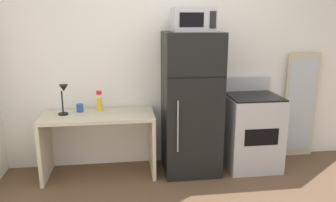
{
  "coord_description": "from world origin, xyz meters",
  "views": [
    {
      "loc": [
        -0.67,
        -2.38,
        1.82
      ],
      "look_at": [
        -0.21,
        1.1,
        0.94
      ],
      "focal_mm": 35.26,
      "sensor_mm": 36.0,
      "label": 1
    }
  ],
  "objects_px": {
    "oven_range": "(252,131)",
    "refrigerator": "(191,104)",
    "desk": "(99,132)",
    "coffee_mug": "(80,108)",
    "spray_bottle": "(100,103)",
    "microwave": "(193,20)",
    "desk_lamp": "(63,94)",
    "leaning_mirror": "(300,106)"
  },
  "relations": [
    {
      "from": "coffee_mug",
      "to": "oven_range",
      "type": "bearing_deg",
      "value": -4.07
    },
    {
      "from": "oven_range",
      "to": "leaning_mirror",
      "type": "height_order",
      "value": "leaning_mirror"
    },
    {
      "from": "oven_range",
      "to": "refrigerator",
      "type": "bearing_deg",
      "value": -179.72
    },
    {
      "from": "refrigerator",
      "to": "microwave",
      "type": "bearing_deg",
      "value": -89.67
    },
    {
      "from": "desk",
      "to": "refrigerator",
      "type": "xyz_separation_m",
      "value": [
        1.09,
        -0.02,
        0.31
      ]
    },
    {
      "from": "microwave",
      "to": "spray_bottle",
      "type": "bearing_deg",
      "value": 170.68
    },
    {
      "from": "desk",
      "to": "spray_bottle",
      "type": "distance_m",
      "value": 0.34
    },
    {
      "from": "desk",
      "to": "microwave",
      "type": "xyz_separation_m",
      "value": [
        1.09,
        -0.04,
        1.28
      ]
    },
    {
      "from": "refrigerator",
      "to": "leaning_mirror",
      "type": "relative_size",
      "value": 1.2
    },
    {
      "from": "desk",
      "to": "coffee_mug",
      "type": "distance_m",
      "value": 0.37
    },
    {
      "from": "spray_bottle",
      "to": "refrigerator",
      "type": "relative_size",
      "value": 0.15
    },
    {
      "from": "oven_range",
      "to": "desk",
      "type": "bearing_deg",
      "value": 179.46
    },
    {
      "from": "desk",
      "to": "coffee_mug",
      "type": "bearing_deg",
      "value": 148.95
    },
    {
      "from": "desk",
      "to": "oven_range",
      "type": "xyz_separation_m",
      "value": [
        1.86,
        -0.02,
        -0.07
      ]
    },
    {
      "from": "spray_bottle",
      "to": "microwave",
      "type": "xyz_separation_m",
      "value": [
        1.08,
        -0.18,
        0.96
      ]
    },
    {
      "from": "spray_bottle",
      "to": "microwave",
      "type": "height_order",
      "value": "microwave"
    },
    {
      "from": "desk",
      "to": "microwave",
      "type": "bearing_deg",
      "value": -2.23
    },
    {
      "from": "oven_range",
      "to": "leaning_mirror",
      "type": "xyz_separation_m",
      "value": [
        0.76,
        0.26,
        0.23
      ]
    },
    {
      "from": "desk",
      "to": "desk_lamp",
      "type": "xyz_separation_m",
      "value": [
        -0.37,
        0.02,
        0.46
      ]
    },
    {
      "from": "spray_bottle",
      "to": "oven_range",
      "type": "bearing_deg",
      "value": -4.7
    },
    {
      "from": "microwave",
      "to": "leaning_mirror",
      "type": "height_order",
      "value": "microwave"
    },
    {
      "from": "desk",
      "to": "oven_range",
      "type": "relative_size",
      "value": 1.17
    },
    {
      "from": "spray_bottle",
      "to": "oven_range",
      "type": "distance_m",
      "value": 1.89
    },
    {
      "from": "desk",
      "to": "spray_bottle",
      "type": "height_order",
      "value": "spray_bottle"
    },
    {
      "from": "refrigerator",
      "to": "oven_range",
      "type": "bearing_deg",
      "value": 0.28
    },
    {
      "from": "desk_lamp",
      "to": "leaning_mirror",
      "type": "xyz_separation_m",
      "value": [
        2.99,
        0.22,
        -0.29
      ]
    },
    {
      "from": "microwave",
      "to": "refrigerator",
      "type": "bearing_deg",
      "value": 90.33
    },
    {
      "from": "coffee_mug",
      "to": "oven_range",
      "type": "distance_m",
      "value": 2.11
    },
    {
      "from": "desk",
      "to": "oven_range",
      "type": "bearing_deg",
      "value": -0.54
    },
    {
      "from": "spray_bottle",
      "to": "oven_range",
      "type": "relative_size",
      "value": 0.23
    },
    {
      "from": "desk",
      "to": "spray_bottle",
      "type": "bearing_deg",
      "value": 84.21
    },
    {
      "from": "spray_bottle",
      "to": "refrigerator",
      "type": "bearing_deg",
      "value": -8.22
    },
    {
      "from": "desk",
      "to": "spray_bottle",
      "type": "relative_size",
      "value": 5.18
    },
    {
      "from": "desk_lamp",
      "to": "refrigerator",
      "type": "relative_size",
      "value": 0.21
    },
    {
      "from": "desk",
      "to": "desk_lamp",
      "type": "distance_m",
      "value": 0.59
    },
    {
      "from": "desk_lamp",
      "to": "spray_bottle",
      "type": "height_order",
      "value": "desk_lamp"
    },
    {
      "from": "desk",
      "to": "coffee_mug",
      "type": "height_order",
      "value": "coffee_mug"
    },
    {
      "from": "desk_lamp",
      "to": "spray_bottle",
      "type": "xyz_separation_m",
      "value": [
        0.39,
        0.11,
        -0.14
      ]
    },
    {
      "from": "spray_bottle",
      "to": "refrigerator",
      "type": "distance_m",
      "value": 1.09
    },
    {
      "from": "desk",
      "to": "refrigerator",
      "type": "height_order",
      "value": "refrigerator"
    },
    {
      "from": "microwave",
      "to": "oven_range",
      "type": "xyz_separation_m",
      "value": [
        0.77,
        0.02,
        -1.34
      ]
    },
    {
      "from": "desk_lamp",
      "to": "refrigerator",
      "type": "height_order",
      "value": "refrigerator"
    }
  ]
}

